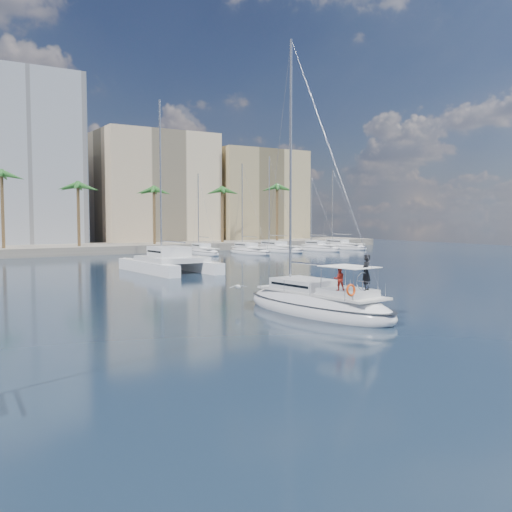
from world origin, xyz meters
TOP-DOWN VIEW (x-y plane):
  - ground at (0.00, 0.00)m, footprint 160.00×160.00m
  - quay at (0.00, 61.00)m, footprint 120.00×14.00m
  - building_beige at (22.00, 70.00)m, footprint 20.00×14.00m
  - building_tan_right at (42.00, 68.00)m, footprint 18.00×12.00m
  - palm_centre at (0.00, 57.00)m, footprint 3.60×3.60m
  - palm_right at (34.00, 57.00)m, footprint 3.60×3.60m
  - main_sloop at (2.62, -0.42)m, footprint 4.49×11.40m
  - catamaran at (5.55, 26.40)m, footprint 6.30×11.91m
  - seagull at (0.53, 4.87)m, footprint 1.20×0.52m
  - moored_yacht_a at (20.00, 47.00)m, footprint 3.37×9.52m
  - moored_yacht_b at (26.50, 45.00)m, footprint 3.32×10.83m
  - moored_yacht_c at (33.00, 47.00)m, footprint 3.98×12.33m
  - moored_yacht_d at (39.50, 45.00)m, footprint 3.52×9.55m
  - moored_yacht_e at (46.00, 47.00)m, footprint 4.61×11.11m

SIDE VIEW (x-z plane):
  - ground at x=0.00m, z-range 0.00..0.00m
  - moored_yacht_a at x=20.00m, z-range -5.95..5.95m
  - moored_yacht_b at x=26.50m, z-range -6.86..6.86m
  - moored_yacht_c at x=33.00m, z-range -7.77..7.77m
  - moored_yacht_d at x=39.50m, z-range -5.95..5.95m
  - moored_yacht_e at x=46.00m, z-range -6.86..6.86m
  - main_sloop at x=2.62m, z-range -7.75..8.79m
  - quay at x=0.00m, z-range 0.00..1.20m
  - seagull at x=0.53m, z-range 1.00..1.22m
  - catamaran at x=5.55m, z-range -7.40..9.68m
  - building_tan_right at x=42.00m, z-range 0.00..18.00m
  - building_beige at x=22.00m, z-range 0.00..20.00m
  - palm_centre at x=0.00m, z-range 4.13..16.43m
  - palm_right at x=34.00m, z-range 4.13..16.43m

